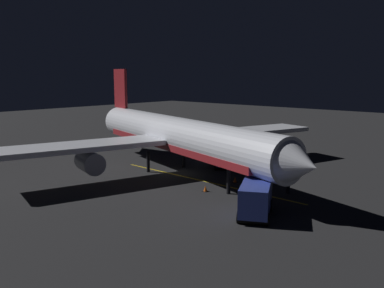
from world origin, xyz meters
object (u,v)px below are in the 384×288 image
Objects in this scene: traffic_cone_near_left at (235,180)px; traffic_cone_near_right at (242,169)px; catering_truck at (222,155)px; airliner at (175,136)px; baggage_truck at (256,198)px; traffic_cone_under_wing at (205,189)px; ground_crew_worker at (288,184)px.

traffic_cone_near_right is (-4.40, -2.28, 0.00)m from traffic_cone_near_left.
catering_truck is 10.51× the size of traffic_cone_near_left.
traffic_cone_near_left is at bearing 98.02° from airliner.
catering_truck reaches higher than baggage_truck.
traffic_cone_under_wing is (4.48, -0.05, 0.00)m from traffic_cone_near_left.
ground_crew_worker reaches higher than traffic_cone_near_left.
catering_truck is at bearing -149.95° from traffic_cone_under_wing.
airliner is 8.30m from traffic_cone_near_right.
catering_truck reaches higher than ground_crew_worker.
catering_truck reaches higher than traffic_cone_near_right.
airliner is 70.40× the size of traffic_cone_near_right.
traffic_cone_near_left is (0.10, -5.85, -0.64)m from ground_crew_worker.
airliner is at bearing -115.58° from traffic_cone_under_wing.
traffic_cone_under_wing is (-2.32, -7.04, -1.08)m from baggage_truck.
baggage_truck is at bearing 39.60° from traffic_cone_near_right.
catering_truck reaches higher than traffic_cone_under_wing.
traffic_cone_near_right is at bearing -152.67° from traffic_cone_near_left.
baggage_truck is at bearing 71.78° from traffic_cone_under_wing.
traffic_cone_near_left is 1.00× the size of traffic_cone_under_wing.
traffic_cone_under_wing is at bearing -0.64° from traffic_cone_near_left.
traffic_cone_near_left and traffic_cone_under_wing have the same top height.
traffic_cone_near_left is 4.48m from traffic_cone_under_wing.
ground_crew_worker is at bearing 66.33° from catering_truck.
ground_crew_worker is 5.88m from traffic_cone_near_left.
ground_crew_worker is 3.16× the size of traffic_cone_under_wing.
traffic_cone_near_right is at bearing 77.81° from catering_truck.
airliner is 15.62m from baggage_truck.
ground_crew_worker is at bearing -170.59° from baggage_truck.
baggage_truck is 1.16× the size of catering_truck.
catering_truck is 3.57m from traffic_cone_near_right.
traffic_cone_near_right is 9.16m from traffic_cone_under_wing.
ground_crew_worker is at bearing 91.00° from traffic_cone_near_left.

